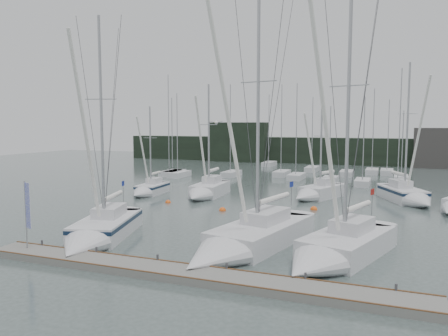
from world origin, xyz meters
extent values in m
plane|color=#41504C|center=(0.00, 0.00, 0.00)|extent=(160.00, 160.00, 0.00)
cube|color=slate|center=(0.00, -5.00, 0.20)|extent=(24.00, 2.00, 0.40)
cube|color=black|center=(0.00, 62.00, 2.50)|extent=(90.00, 4.00, 5.00)
cube|color=black|center=(-20.00, 60.00, 4.00)|extent=(12.00, 3.00, 8.00)
cube|color=#3D3A38|center=(18.00, 60.00, 3.50)|extent=(10.00, 3.00, 7.00)
cube|color=silver|center=(10.78, 38.69, 0.35)|extent=(1.80, 4.50, 0.90)
cylinder|color=#9FA2A7|center=(10.78, 38.19, 5.13)|extent=(0.12, 0.12, 8.66)
cube|color=silver|center=(2.06, 33.47, 0.35)|extent=(1.80, 4.50, 0.90)
cylinder|color=#9FA2A7|center=(2.06, 32.97, 5.39)|extent=(0.12, 0.12, 9.17)
cube|color=silver|center=(6.23, 32.69, 0.35)|extent=(1.80, 4.50, 0.90)
cylinder|color=#9FA2A7|center=(6.23, 32.19, 5.88)|extent=(0.12, 0.12, 10.17)
cube|color=silver|center=(-2.78, 35.70, 0.35)|extent=(1.80, 4.50, 0.90)
cylinder|color=#9FA2A7|center=(-2.78, 35.20, 6.98)|extent=(0.12, 0.12, 12.37)
cube|color=silver|center=(10.28, 32.37, 0.35)|extent=(1.80, 4.50, 0.90)
cylinder|color=#9FA2A7|center=(10.28, 31.87, 7.51)|extent=(0.12, 0.12, 13.41)
cube|color=silver|center=(-21.09, 33.11, 0.35)|extent=(1.80, 4.50, 0.90)
cylinder|color=#9FA2A7|center=(-21.09, 32.61, 7.79)|extent=(0.12, 0.12, 13.99)
cube|color=silver|center=(-12.40, 35.64, 0.35)|extent=(1.80, 4.50, 0.90)
cylinder|color=#9FA2A7|center=(-12.40, 35.14, 7.08)|extent=(0.12, 0.12, 12.55)
cube|color=silver|center=(-19.31, 32.35, 0.35)|extent=(1.80, 4.50, 0.90)
cylinder|color=#9FA2A7|center=(-19.31, 31.85, 6.42)|extent=(0.12, 0.12, 11.25)
cube|color=silver|center=(-11.46, 53.06, 0.35)|extent=(1.80, 4.50, 0.90)
cylinder|color=#9FA2A7|center=(-11.46, 52.56, 6.88)|extent=(0.12, 0.12, 12.15)
cube|color=silver|center=(-20.64, 33.29, 0.35)|extent=(1.80, 4.50, 0.90)
cylinder|color=#9FA2A7|center=(-20.64, 32.79, 6.14)|extent=(0.12, 0.12, 10.67)
cube|color=silver|center=(3.34, 42.39, 0.35)|extent=(1.80, 4.50, 0.90)
cylinder|color=#9FA2A7|center=(3.34, 41.89, 7.74)|extent=(0.12, 0.12, 13.89)
cube|color=silver|center=(6.73, 46.45, 0.35)|extent=(1.80, 4.50, 0.90)
cylinder|color=#9FA2A7|center=(6.73, 45.95, 6.91)|extent=(0.12, 0.12, 12.22)
cube|color=silver|center=(-5.61, 38.71, 0.35)|extent=(1.80, 4.50, 0.90)
cylinder|color=#9FA2A7|center=(-5.61, 38.21, 7.09)|extent=(0.12, 0.12, 12.57)
cube|color=silver|center=(-2.53, 46.77, 0.35)|extent=(1.80, 4.50, 0.90)
cylinder|color=#9FA2A7|center=(-2.53, 46.27, 6.38)|extent=(0.12, 0.12, 11.16)
cube|color=silver|center=(8.88, 46.47, 0.35)|extent=(1.80, 4.50, 0.90)
cylinder|color=#9FA2A7|center=(8.88, 45.97, 6.06)|extent=(0.12, 0.12, 10.52)
cube|color=silver|center=(-8.64, 0.57, 0.47)|extent=(4.84, 7.47, 1.57)
cone|color=silver|center=(-7.27, -4.16, 0.47)|extent=(3.75, 3.69, 3.04)
cube|color=silver|center=(-8.79, 1.07, 1.63)|extent=(2.38, 3.12, 0.73)
cylinder|color=#9FA2A7|center=(-8.51, 0.10, 8.00)|extent=(0.19, 0.19, 13.48)
cylinder|color=white|center=(-9.03, 1.89, 2.57)|extent=(1.22, 3.32, 0.29)
cube|color=#0F1F37|center=(-8.64, 0.57, 1.00)|extent=(4.87, 7.50, 0.26)
cube|color=navy|center=(-9.66, 4.08, 3.15)|extent=(0.18, 0.55, 0.38)
cube|color=silver|center=(1.93, 2.48, 0.50)|extent=(5.30, 9.00, 1.68)
cone|color=silver|center=(0.64, -3.41, 0.50)|extent=(4.27, 4.30, 3.58)
cube|color=silver|center=(2.05, 3.02, 1.73)|extent=(2.64, 3.72, 0.78)
cylinder|color=#9FA2A7|center=(1.80, 1.89, 8.80)|extent=(0.20, 0.20, 14.92)
cylinder|color=white|center=(2.29, 4.12, 2.74)|extent=(1.19, 4.09, 0.31)
cube|color=navy|center=(2.88, 6.81, 3.35)|extent=(0.15, 0.59, 0.40)
cube|color=silver|center=(7.36, 1.95, 0.50)|extent=(5.30, 7.66, 1.66)
cone|color=silver|center=(5.83, -2.79, 0.50)|extent=(4.08, 3.87, 3.32)
cube|color=silver|center=(7.53, 2.48, 1.72)|extent=(2.60, 3.22, 0.77)
cylinder|color=#9FA2A7|center=(7.21, 1.47, 8.43)|extent=(0.20, 0.20, 14.20)
cylinder|color=white|center=(7.79, 3.28, 2.71)|extent=(1.34, 3.34, 0.31)
cube|color=#A11A15|center=(8.50, 5.48, 3.32)|extent=(0.20, 0.58, 0.40)
cube|color=silver|center=(-15.11, 17.64, 0.41)|extent=(2.54, 4.54, 1.35)
cone|color=silver|center=(-14.91, 14.50, 0.41)|extent=(2.37, 2.03, 2.26)
cube|color=silver|center=(-15.14, 18.09, 1.40)|extent=(1.35, 1.84, 0.63)
cylinder|color=#9FA2A7|center=(-15.09, 17.32, 5.34)|extent=(0.16, 0.16, 8.52)
cylinder|color=white|center=(-15.17, 18.51, 2.21)|extent=(0.39, 2.16, 0.25)
cube|color=#0F1F37|center=(-15.11, 17.64, 0.86)|extent=(2.56, 4.56, 0.23)
cube|color=silver|center=(-8.66, 18.87, 0.49)|extent=(3.05, 5.89, 1.64)
cone|color=silver|center=(-8.43, 14.76, 0.49)|extent=(2.86, 2.61, 2.73)
cube|color=silver|center=(-8.69, 19.41, 1.69)|extent=(1.63, 2.38, 0.77)
cylinder|color=#9FA2A7|center=(-8.63, 18.46, 6.58)|extent=(0.20, 0.20, 10.54)
cylinder|color=white|center=(-8.72, 20.02, 2.68)|extent=(0.46, 2.82, 0.31)
cube|color=silver|center=(2.83, 21.90, 0.48)|extent=(4.30, 5.79, 1.59)
cone|color=silver|center=(1.44, 18.44, 0.48)|extent=(3.19, 3.02, 2.54)
cube|color=silver|center=(3.02, 22.39, 1.64)|extent=(2.07, 2.46, 0.74)
cylinder|color=#9FA2A7|center=(2.69, 21.55, 5.59)|extent=(0.19, 0.19, 8.63)
cylinder|color=white|center=(3.21, 22.87, 2.60)|extent=(1.22, 2.48, 0.30)
cube|color=silver|center=(10.71, 22.88, 0.49)|extent=(4.93, 6.42, 1.62)
cone|color=silver|center=(12.40, 19.12, 0.49)|extent=(3.58, 3.41, 2.81)
cube|color=silver|center=(10.49, 23.38, 1.67)|extent=(2.36, 2.74, 0.76)
cylinder|color=#9FA2A7|center=(10.88, 22.51, 7.48)|extent=(0.19, 0.19, 12.37)
cylinder|color=white|center=(10.23, 23.94, 2.65)|extent=(1.43, 2.70, 0.30)
cube|color=#0F1F37|center=(10.71, 22.88, 1.03)|extent=(4.96, 6.45, 0.27)
sphere|color=#F65A15|center=(-0.52, 11.20, 0.00)|extent=(0.47, 0.47, 0.47)
sphere|color=#F65A15|center=(3.17, 14.96, 0.00)|extent=(0.65, 0.65, 0.65)
sphere|color=#F65A15|center=(-10.80, 13.30, 0.00)|extent=(0.55, 0.55, 0.55)
cylinder|color=#9FA2A7|center=(-10.31, -4.89, 2.41)|extent=(0.08, 0.08, 4.01)
cube|color=#1F2DC1|center=(-10.02, -4.99, 2.98)|extent=(0.52, 0.20, 2.68)
ellipsoid|color=white|center=(-0.57, 0.88, 7.82)|extent=(0.25, 0.42, 0.18)
cube|color=gray|center=(-0.82, 0.92, 7.84)|extent=(0.41, 0.18, 0.10)
cube|color=gray|center=(-0.32, 0.85, 7.84)|extent=(0.41, 0.18, 0.10)
sphere|color=#F65A15|center=(-4.36, 11.55, 0.00)|extent=(0.62, 0.62, 0.62)
camera|label=1|loc=(9.66, -24.13, 7.73)|focal=35.00mm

